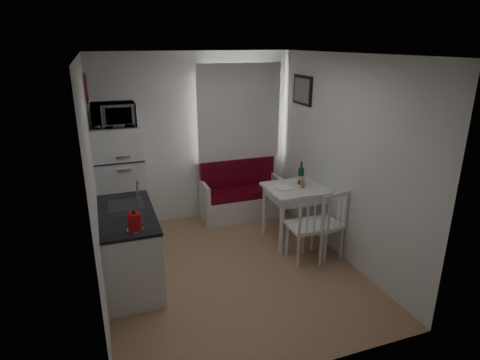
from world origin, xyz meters
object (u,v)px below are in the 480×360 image
(dining_table, at_px, (304,192))
(kitchen_counter, at_px, (129,247))
(chair_right, at_px, (328,218))
(microwave, at_px, (113,115))
(chair_left, at_px, (311,220))
(kettle, at_px, (134,222))
(fridge, at_px, (120,183))
(bench, at_px, (241,198))
(wine_bottle, at_px, (301,173))

(dining_table, bearing_deg, kitchen_counter, -171.24)
(kitchen_counter, xyz_separation_m, chair_right, (2.45, -0.33, 0.14))
(kitchen_counter, height_order, microwave, microwave)
(chair_left, bearing_deg, dining_table, 71.98)
(kitchen_counter, xyz_separation_m, kettle, (0.05, -0.54, 0.56))
(chair_left, height_order, fridge, fridge)
(bench, xyz_separation_m, chair_right, (0.58, -1.68, 0.28))
(kitchen_counter, relative_size, chair_right, 2.50)
(bench, relative_size, fridge, 0.79)
(dining_table, xyz_separation_m, fridge, (-2.43, 0.90, 0.12))
(chair_left, distance_m, wine_bottle, 0.88)
(chair_left, bearing_deg, bench, 103.40)
(wine_bottle, bearing_deg, dining_table, -90.00)
(kettle, bearing_deg, kitchen_counter, 95.28)
(kitchen_counter, bearing_deg, dining_table, 7.94)
(dining_table, bearing_deg, fridge, 160.45)
(wine_bottle, bearing_deg, chair_left, -107.89)
(dining_table, distance_m, chair_left, 0.72)
(kitchen_counter, relative_size, fridge, 0.80)
(bench, bearing_deg, kitchen_counter, -144.10)
(microwave, bearing_deg, wine_bottle, -17.21)
(chair_right, xyz_separation_m, fridge, (-2.43, 1.57, 0.24))
(bench, height_order, chair_right, chair_right)
(chair_left, xyz_separation_m, wine_bottle, (0.25, 0.77, 0.35))
(kettle, bearing_deg, chair_left, 5.47)
(kitchen_counter, xyz_separation_m, chair_left, (2.20, -0.33, 0.15))
(chair_right, distance_m, microwave, 3.11)
(bench, relative_size, wine_bottle, 3.94)
(bench, height_order, fridge, fridge)
(dining_table, bearing_deg, chair_right, -89.17)
(chair_left, xyz_separation_m, chair_right, (0.25, 0.00, -0.02))
(dining_table, bearing_deg, chair_left, -109.52)
(fridge, bearing_deg, chair_right, -32.89)
(kitchen_counter, bearing_deg, chair_right, -7.61)
(kitchen_counter, bearing_deg, kettle, -84.72)
(kitchen_counter, relative_size, microwave, 2.36)
(fridge, bearing_deg, microwave, -90.00)
(kitchen_counter, xyz_separation_m, dining_table, (2.45, 0.34, 0.25))
(bench, height_order, microwave, microwave)
(kitchen_counter, relative_size, wine_bottle, 4.00)
(wine_bottle, bearing_deg, chair_right, -90.00)
(dining_table, xyz_separation_m, wine_bottle, (-0.00, 0.10, 0.25))
(fridge, height_order, wine_bottle, fridge)
(bench, xyz_separation_m, wine_bottle, (0.58, -0.91, 0.65))
(dining_table, bearing_deg, kettle, -159.09)
(microwave, distance_m, kettle, 1.90)
(kitchen_counter, relative_size, chair_left, 2.50)
(chair_right, distance_m, fridge, 2.90)
(kitchen_counter, bearing_deg, chair_left, -8.52)
(fridge, relative_size, kettle, 7.37)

